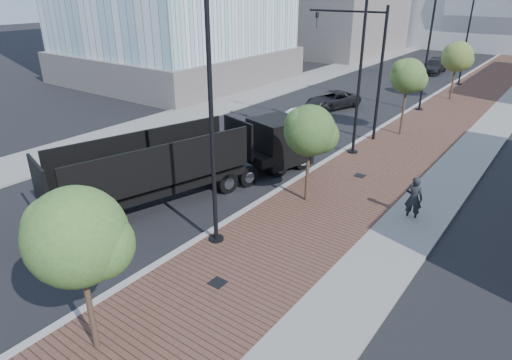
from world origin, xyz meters
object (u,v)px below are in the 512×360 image
Objects in this scene: dump_truck at (224,159)px; dark_car_mid at (333,100)px; pedestrian at (414,198)px; white_sedan at (297,120)px.

dump_truck is 16.62m from dark_car_mid.
dump_truck is 8.84m from pedestrian.
white_sedan is 2.16× the size of pedestrian.
pedestrian reaches higher than white_sedan.
dark_car_mid is (-0.86, 6.75, -0.03)m from white_sedan.
dark_car_mid is 18.40m from pedestrian.
dump_truck is 2.84× the size of dark_car_mid.
white_sedan is at bearing -44.28° from pedestrian.
dark_car_mid is (-2.62, 16.40, -0.66)m from dump_truck.
dump_truck is 3.23× the size of white_sedan.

